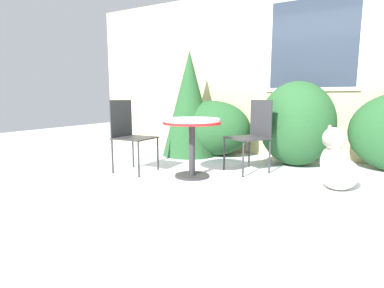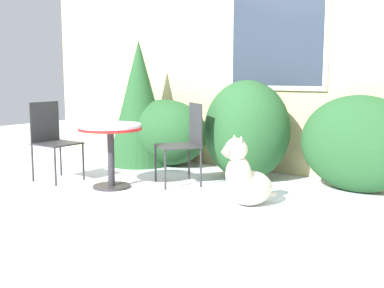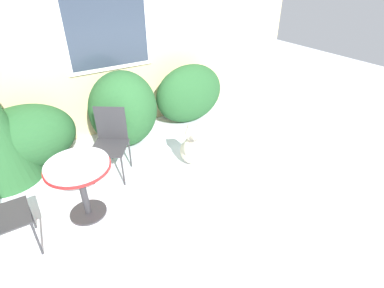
{
  "view_description": "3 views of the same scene",
  "coord_description": "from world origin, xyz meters",
  "views": [
    {
      "loc": [
        0.79,
        -2.96,
        0.98
      ],
      "look_at": [
        -0.92,
        0.29,
        0.42
      ],
      "focal_mm": 28.0,
      "sensor_mm": 36.0,
      "label": 1
    },
    {
      "loc": [
        3.02,
        -3.56,
        1.3
      ],
      "look_at": [
        0.0,
        0.6,
        0.55
      ],
      "focal_mm": 45.0,
      "sensor_mm": 36.0,
      "label": 2
    },
    {
      "loc": [
        -1.29,
        -2.63,
        2.62
      ],
      "look_at": [
        0.74,
        0.57,
        0.3
      ],
      "focal_mm": 28.0,
      "sensor_mm": 36.0,
      "label": 3
    }
  ],
  "objects": [
    {
      "name": "dog",
      "position": [
        0.71,
        0.51,
        0.26
      ],
      "size": [
        0.54,
        0.64,
        0.71
      ],
      "rotation": [
        0.0,
        0.0,
        -0.48
      ],
      "color": "beige",
      "rests_on": "ground_plane"
    },
    {
      "name": "house_wall",
      "position": [
        0.01,
        2.2,
        1.42
      ],
      "size": [
        8.0,
        0.1,
        2.79
      ],
      "color": "#D1BC84",
      "rests_on": "ground_plane"
    },
    {
      "name": "patio_table",
      "position": [
        -0.92,
        0.29,
        0.6
      ],
      "size": [
        0.72,
        0.72,
        0.74
      ],
      "color": "#2D2D30",
      "rests_on": "ground_plane"
    },
    {
      "name": "shrub_left",
      "position": [
        -1.3,
        1.75,
        0.47
      ],
      "size": [
        1.34,
        0.83,
        0.94
      ],
      "color": "#235128",
      "rests_on": "ground_plane"
    },
    {
      "name": "shrub_middle",
      "position": [
        0.11,
        1.6,
        0.61
      ],
      "size": [
        1.08,
        0.99,
        1.23
      ],
      "color": "#235128",
      "rests_on": "ground_plane"
    },
    {
      "name": "evergreen_bush",
      "position": [
        -1.67,
        1.61,
        0.89
      ],
      "size": [
        0.94,
        0.94,
        1.78
      ],
      "color": "#235128",
      "rests_on": "ground_plane"
    },
    {
      "name": "patio_chair_near_table",
      "position": [
        -0.35,
        0.94,
        0.53
      ],
      "size": [
        0.64,
        0.64,
        0.96
      ],
      "rotation": [
        0.0,
        0.0,
        -0.61
      ],
      "color": "#2D2D30",
      "rests_on": "ground_plane"
    },
    {
      "name": "ground_plane",
      "position": [
        0.0,
        0.0,
        0.0
      ],
      "size": [
        16.0,
        16.0,
        0.0
      ],
      "primitive_type": "plane",
      "color": "silver"
    },
    {
      "name": "patio_chair_far_side",
      "position": [
        -1.8,
        0.17,
        0.53
      ],
      "size": [
        0.47,
        0.47,
        0.96
      ],
      "rotation": [
        0.0,
        0.0,
        1.58
      ],
      "color": "#2D2D30",
      "rests_on": "ground_plane"
    },
    {
      "name": "shrub_right",
      "position": [
        1.44,
        1.74,
        0.54
      ],
      "size": [
        1.33,
        0.64,
        1.08
      ],
      "color": "#235128",
      "rests_on": "ground_plane"
    }
  ]
}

